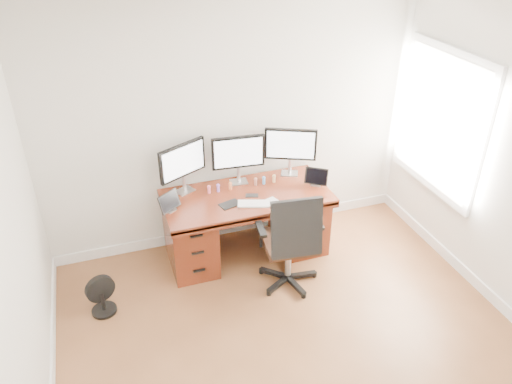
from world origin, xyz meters
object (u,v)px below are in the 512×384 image
object	(u,v)px
desk	(246,221)
monitor_center	(238,154)
office_chair	(290,256)
floor_fan	(101,296)
keyboard	(253,204)

from	to	relation	value
desk	monitor_center	xyz separation A→B (m)	(-0.00, 0.24, 0.68)
desk	office_chair	bearing A→B (deg)	-69.28
floor_fan	keyboard	xyz separation A→B (m)	(1.55, 0.21, 0.56)
desk	monitor_center	bearing A→B (deg)	90.03
keyboard	office_chair	bearing A→B (deg)	-41.74
monitor_center	keyboard	xyz separation A→B (m)	(0.01, -0.47, -0.33)
desk	office_chair	xyz separation A→B (m)	(0.24, -0.64, -0.05)
floor_fan	keyboard	distance (m)	1.67
desk	floor_fan	world-z (taller)	desk
office_chair	desk	bearing A→B (deg)	117.25
floor_fan	keyboard	size ratio (longest dim) A/B	1.29
monitor_center	office_chair	bearing A→B (deg)	-69.63
monitor_center	keyboard	distance (m)	0.57
desk	monitor_center	size ratio (longest dim) A/B	3.09
office_chair	floor_fan	xyz separation A→B (m)	(-1.79, 0.20, -0.16)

